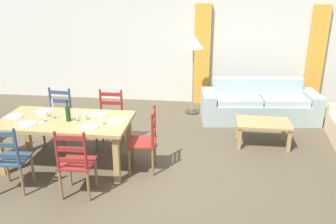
{
  "coord_description": "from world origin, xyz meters",
  "views": [
    {
      "loc": [
        0.86,
        -4.57,
        2.66
      ],
      "look_at": [
        0.22,
        0.48,
        0.75
      ],
      "focal_mm": 37.75,
      "sensor_mm": 36.0,
      "label": 1
    }
  ],
  "objects_px": {
    "dining_chair_head_east": "(146,140)",
    "wine_glass_near_left": "(41,115)",
    "coffee_cup_secondary": "(46,114)",
    "standing_lamp": "(194,47)",
    "wine_bottle": "(68,113)",
    "couch": "(258,105)",
    "dining_chair_far_right": "(110,119)",
    "dining_chair_near_left": "(10,159)",
    "dining_chair_far_left": "(58,117)",
    "wine_glass_near_right": "(101,117)",
    "coffee_cup_primary": "(85,117)",
    "dining_table": "(66,125)",
    "dining_chair_near_right": "(76,163)",
    "coffee_table": "(263,125)"
  },
  "relations": [
    {
      "from": "dining_chair_far_right",
      "to": "coffee_cup_primary",
      "type": "relative_size",
      "value": 10.67
    },
    {
      "from": "dining_chair_far_right",
      "to": "wine_glass_near_right",
      "type": "distance_m",
      "value": 0.96
    },
    {
      "from": "standing_lamp",
      "to": "coffee_cup_secondary",
      "type": "bearing_deg",
      "value": -129.96
    },
    {
      "from": "dining_chair_near_left",
      "to": "wine_glass_near_right",
      "type": "bearing_deg",
      "value": 31.43
    },
    {
      "from": "wine_bottle",
      "to": "couch",
      "type": "bearing_deg",
      "value": 38.29
    },
    {
      "from": "dining_chair_head_east",
      "to": "wine_glass_near_left",
      "type": "xyz_separation_m",
      "value": [
        -1.48,
        -0.15,
        0.38
      ]
    },
    {
      "from": "dining_chair_near_right",
      "to": "wine_glass_near_right",
      "type": "bearing_deg",
      "value": 76.48
    },
    {
      "from": "wine_glass_near_left",
      "to": "couch",
      "type": "bearing_deg",
      "value": 36.21
    },
    {
      "from": "dining_chair_near_right",
      "to": "standing_lamp",
      "type": "height_order",
      "value": "standing_lamp"
    },
    {
      "from": "dining_table",
      "to": "couch",
      "type": "height_order",
      "value": "couch"
    },
    {
      "from": "dining_chair_near_left",
      "to": "dining_chair_near_right",
      "type": "bearing_deg",
      "value": 0.03
    },
    {
      "from": "dining_chair_near_left",
      "to": "coffee_table",
      "type": "xyz_separation_m",
      "value": [
        3.47,
        1.87,
        -0.12
      ]
    },
    {
      "from": "coffee_cup_secondary",
      "to": "wine_glass_near_right",
      "type": "bearing_deg",
      "value": -12.1
    },
    {
      "from": "dining_chair_far_right",
      "to": "couch",
      "type": "height_order",
      "value": "dining_chair_far_right"
    },
    {
      "from": "dining_table",
      "to": "couch",
      "type": "xyz_separation_m",
      "value": [
        3.06,
        2.32,
        -0.37
      ]
    },
    {
      "from": "dining_chair_far_right",
      "to": "dining_chair_head_east",
      "type": "height_order",
      "value": "same"
    },
    {
      "from": "dining_chair_far_right",
      "to": "couch",
      "type": "distance_m",
      "value": 3.06
    },
    {
      "from": "dining_chair_far_left",
      "to": "couch",
      "type": "distance_m",
      "value": 3.86
    },
    {
      "from": "dining_chair_far_right",
      "to": "coffee_table",
      "type": "bearing_deg",
      "value": 8.03
    },
    {
      "from": "wine_glass_near_right",
      "to": "couch",
      "type": "distance_m",
      "value": 3.53
    },
    {
      "from": "standing_lamp",
      "to": "dining_table",
      "type": "bearing_deg",
      "value": -124.54
    },
    {
      "from": "dining_chair_near_left",
      "to": "dining_chair_far_right",
      "type": "relative_size",
      "value": 1.0
    },
    {
      "from": "dining_chair_head_east",
      "to": "coffee_table",
      "type": "relative_size",
      "value": 1.07
    },
    {
      "from": "dining_chair_head_east",
      "to": "coffee_cup_primary",
      "type": "xyz_separation_m",
      "value": [
        -0.9,
        0.02,
        0.32
      ]
    },
    {
      "from": "wine_glass_near_left",
      "to": "coffee_cup_primary",
      "type": "relative_size",
      "value": 1.79
    },
    {
      "from": "wine_bottle",
      "to": "wine_glass_near_right",
      "type": "distance_m",
      "value": 0.52
    },
    {
      "from": "wine_glass_near_right",
      "to": "dining_chair_near_right",
      "type": "bearing_deg",
      "value": -103.52
    },
    {
      "from": "dining_chair_far_left",
      "to": "wine_glass_near_right",
      "type": "xyz_separation_m",
      "value": [
        1.03,
        -0.86,
        0.38
      ]
    },
    {
      "from": "dining_chair_head_east",
      "to": "dining_chair_far_right",
      "type": "bearing_deg",
      "value": 135.27
    },
    {
      "from": "coffee_table",
      "to": "standing_lamp",
      "type": "height_order",
      "value": "standing_lamp"
    },
    {
      "from": "dining_chair_near_right",
      "to": "dining_chair_head_east",
      "type": "relative_size",
      "value": 1.0
    },
    {
      "from": "coffee_cup_secondary",
      "to": "standing_lamp",
      "type": "height_order",
      "value": "standing_lamp"
    },
    {
      "from": "coffee_table",
      "to": "dining_chair_head_east",
      "type": "bearing_deg",
      "value": -148.9
    },
    {
      "from": "wine_glass_near_right",
      "to": "coffee_table",
      "type": "distance_m",
      "value": 2.76
    },
    {
      "from": "dining_table",
      "to": "dining_chair_far_right",
      "type": "xyz_separation_m",
      "value": [
        0.45,
        0.74,
        -0.19
      ]
    },
    {
      "from": "wine_glass_near_left",
      "to": "coffee_cup_secondary",
      "type": "xyz_separation_m",
      "value": [
        -0.03,
        0.21,
        -0.07
      ]
    },
    {
      "from": "dining_chair_far_right",
      "to": "standing_lamp",
      "type": "xyz_separation_m",
      "value": [
        1.28,
        1.76,
        0.93
      ]
    },
    {
      "from": "wine_bottle",
      "to": "standing_lamp",
      "type": "height_order",
      "value": "standing_lamp"
    },
    {
      "from": "coffee_cup_secondary",
      "to": "standing_lamp",
      "type": "bearing_deg",
      "value": 50.04
    },
    {
      "from": "dining_chair_near_right",
      "to": "coffee_table",
      "type": "distance_m",
      "value": 3.18
    },
    {
      "from": "dining_chair_near_left",
      "to": "coffee_cup_primary",
      "type": "distance_m",
      "value": 1.14
    },
    {
      "from": "wine_glass_near_left",
      "to": "coffee_cup_secondary",
      "type": "relative_size",
      "value": 1.79
    },
    {
      "from": "dining_table",
      "to": "standing_lamp",
      "type": "distance_m",
      "value": 3.13
    },
    {
      "from": "dining_chair_near_left",
      "to": "dining_chair_head_east",
      "type": "relative_size",
      "value": 1.0
    },
    {
      "from": "dining_table",
      "to": "wine_bottle",
      "type": "height_order",
      "value": "wine_bottle"
    },
    {
      "from": "dining_chair_near_right",
      "to": "coffee_cup_primary",
      "type": "height_order",
      "value": "dining_chair_near_right"
    },
    {
      "from": "dining_chair_far_left",
      "to": "wine_glass_near_right",
      "type": "height_order",
      "value": "dining_chair_far_left"
    },
    {
      "from": "dining_table",
      "to": "coffee_table",
      "type": "relative_size",
      "value": 2.11
    },
    {
      "from": "dining_table",
      "to": "dining_chair_near_left",
      "type": "bearing_deg",
      "value": -121.29
    },
    {
      "from": "dining_chair_near_right",
      "to": "dining_chair_head_east",
      "type": "xyz_separation_m",
      "value": [
        0.76,
        0.78,
        0.0
      ]
    }
  ]
}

